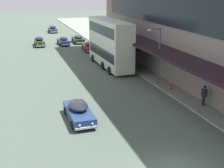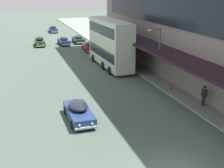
{
  "view_description": "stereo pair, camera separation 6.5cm",
  "coord_description": "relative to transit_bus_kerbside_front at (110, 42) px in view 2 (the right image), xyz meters",
  "views": [
    {
      "loc": [
        -8.34,
        -13.72,
        10.41
      ],
      "look_at": [
        0.51,
        13.66,
        1.29
      ],
      "focal_mm": 50.0,
      "sensor_mm": 36.0,
      "label": 1
    },
    {
      "loc": [
        -8.28,
        -13.74,
        10.41
      ],
      "look_at": [
        0.51,
        13.66,
        1.29
      ],
      "focal_mm": 50.0,
      "sensor_mm": 36.0,
      "label": 2
    }
  ],
  "objects": [
    {
      "name": "transit_bus_kerbside_front",
      "position": [
        0.0,
        0.0,
        0.0
      ],
      "size": [
        2.97,
        11.15,
        6.23
      ],
      "color": "beige",
      "rests_on": "ground"
    },
    {
      "name": "sedan_lead_near",
      "position": [
        -0.18,
        19.41,
        -2.63
      ],
      "size": [
        1.89,
        4.57,
        1.44
      ],
      "color": "#233B27",
      "rests_on": "ground"
    },
    {
      "name": "sedan_trailing_mid",
      "position": [
        -3.15,
        18.19,
        -2.61
      ],
      "size": [
        1.91,
        4.44,
        1.5
      ],
      "color": "navy",
      "rests_on": "ground"
    },
    {
      "name": "sedan_oncoming_rear",
      "position": [
        -7.54,
        -15.56,
        -2.62
      ],
      "size": [
        1.91,
        4.94,
        1.49
      ],
      "color": "navy",
      "rests_on": "ground"
    },
    {
      "name": "sedan_second_mid",
      "position": [
        0.02,
        11.35,
        -2.6
      ],
      "size": [
        2.03,
        4.48,
        1.52
      ],
      "color": "#A8281B",
      "rests_on": "ground"
    },
    {
      "name": "sedan_lead_mid",
      "position": [
        -2.88,
        34.8,
        -2.59
      ],
      "size": [
        1.89,
        4.57,
        1.56
      ],
      "color": "navy",
      "rests_on": "ground"
    },
    {
      "name": "sedan_trailing_near",
      "position": [
        -7.46,
        18.5,
        -2.56
      ],
      "size": [
        1.85,
        4.56,
        1.62
      ],
      "color": "#253F16",
      "rests_on": "ground"
    },
    {
      "name": "pedestrian_at_kerb",
      "position": [
        3.61,
        -16.31,
        -2.17
      ],
      "size": [
        0.37,
        0.59,
        1.86
      ],
      "color": "black",
      "rests_on": "sidewalk_kerb"
    },
    {
      "name": "street_lamp",
      "position": [
        2.41,
        -9.17,
        0.37
      ],
      "size": [
        1.5,
        0.28,
        6.05
      ],
      "color": "#4C4C51",
      "rests_on": "sidewalk_kerb"
    },
    {
      "name": "fire_hydrant",
      "position": [
        2.95,
        -11.49,
        -2.86
      ],
      "size": [
        0.2,
        0.4,
        0.7
      ],
      "color": "red",
      "rests_on": "sidewalk_kerb"
    }
  ]
}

